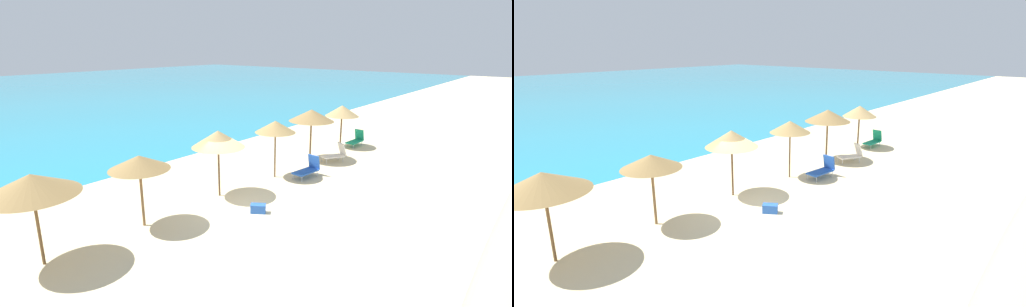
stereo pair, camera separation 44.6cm
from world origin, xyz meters
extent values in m
plane|color=beige|center=(0.00, 0.00, 0.00)|extent=(160.00, 160.00, 0.00)
cylinder|color=brown|center=(-7.03, 1.49, 1.18)|extent=(0.09, 0.09, 2.36)
cone|color=olive|center=(-7.03, 1.49, 2.51)|extent=(2.60, 2.60, 0.60)
cylinder|color=brown|center=(-3.62, 1.35, 1.13)|extent=(0.10, 0.10, 2.27)
cone|color=olive|center=(-3.62, 1.35, 2.36)|extent=(2.12, 2.12, 0.49)
cylinder|color=brown|center=(0.14, 1.24, 1.15)|extent=(0.08, 0.08, 2.30)
cone|color=tan|center=(0.14, 1.24, 2.50)|extent=(2.22, 2.22, 0.70)
cylinder|color=brown|center=(3.57, 0.83, 1.19)|extent=(0.07, 0.07, 2.39)
cone|color=#9E7F4C|center=(3.57, 0.83, 2.52)|extent=(1.94, 1.94, 0.56)
cylinder|color=brown|center=(7.21, 1.05, 1.18)|extent=(0.10, 0.10, 2.35)
cone|color=olive|center=(7.21, 1.05, 2.53)|extent=(2.48, 2.48, 0.64)
cylinder|color=brown|center=(10.87, 1.06, 1.06)|extent=(0.10, 0.10, 2.12)
cone|color=tan|center=(10.87, 1.06, 2.30)|extent=(2.07, 2.07, 0.67)
cube|color=white|center=(7.64, -0.14, 0.31)|extent=(1.35, 1.12, 0.07)
cube|color=white|center=(8.13, -0.44, 0.68)|extent=(0.54, 0.64, 0.71)
cylinder|color=silver|center=(7.32, 0.33, 0.14)|extent=(0.04, 0.04, 0.28)
cylinder|color=silver|center=(7.07, -0.09, 0.14)|extent=(0.04, 0.04, 0.28)
cylinder|color=silver|center=(8.21, -0.20, 0.14)|extent=(0.04, 0.04, 0.28)
cylinder|color=silver|center=(7.96, -0.62, 0.14)|extent=(0.04, 0.04, 0.28)
cube|color=#199972|center=(11.56, 0.43, 0.29)|extent=(1.36, 0.65, 0.07)
cube|color=#199972|center=(12.19, 0.40, 0.65)|extent=(0.26, 0.60, 0.71)
cylinder|color=silver|center=(11.01, 0.70, 0.13)|extent=(0.04, 0.04, 0.25)
cylinder|color=silver|center=(10.98, 0.21, 0.13)|extent=(0.04, 0.04, 0.25)
cylinder|color=silver|center=(12.14, 0.65, 0.13)|extent=(0.04, 0.04, 0.25)
cylinder|color=silver|center=(12.12, 0.15, 0.13)|extent=(0.04, 0.04, 0.25)
cube|color=blue|center=(4.41, -0.40, 0.32)|extent=(1.45, 0.80, 0.07)
cube|color=blue|center=(5.06, -0.47, 0.67)|extent=(0.25, 0.66, 0.71)
cylinder|color=silver|center=(3.86, -0.06, 0.14)|extent=(0.04, 0.04, 0.28)
cylinder|color=silver|center=(3.79, -0.60, 0.14)|extent=(0.04, 0.04, 0.28)
cylinder|color=silver|center=(5.03, -0.20, 0.14)|extent=(0.04, 0.04, 0.28)
cylinder|color=silver|center=(4.96, -0.74, 0.14)|extent=(0.04, 0.04, 0.28)
cube|color=blue|center=(-0.20, -1.15, 0.17)|extent=(0.59, 0.66, 0.34)
camera|label=1|loc=(-10.96, -9.77, 6.27)|focal=27.18mm
camera|label=2|loc=(-10.67, -10.11, 6.27)|focal=27.18mm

